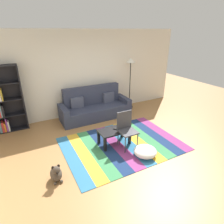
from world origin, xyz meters
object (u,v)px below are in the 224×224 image
at_px(couch, 95,107).
at_px(folding_chair, 126,127).
at_px(pouf, 145,151).
at_px(bookshelf, 1,103).
at_px(coffee_table, 114,133).
at_px(tv_remote, 116,129).
at_px(dog, 56,173).
at_px(standing_lamp, 131,67).

height_order(couch, folding_chair, couch).
distance_m(pouf, folding_chair, 0.72).
bearing_deg(bookshelf, coffee_table, -40.06).
bearing_deg(couch, pouf, -85.91).
distance_m(couch, bookshelf, 2.67).
xyz_separation_m(couch, coffee_table, (-0.21, -1.72, -0.02)).
relative_size(tv_remote, folding_chair, 0.17).
height_order(dog, folding_chair, folding_chair).
xyz_separation_m(bookshelf, standing_lamp, (4.07, -0.07, 0.63)).
bearing_deg(standing_lamp, tv_remote, -129.87).
distance_m(pouf, tv_remote, 0.89).
relative_size(couch, standing_lamp, 1.27).
relative_size(coffee_table, pouf, 1.46).
height_order(standing_lamp, folding_chair, standing_lamp).
xyz_separation_m(couch, tv_remote, (-0.15, -1.72, 0.07)).
xyz_separation_m(dog, folding_chair, (1.79, 0.39, 0.37)).
distance_m(standing_lamp, folding_chair, 2.78).
bearing_deg(couch, dog, -127.51).
xyz_separation_m(bookshelf, pouf, (2.78, -2.78, -0.75)).
xyz_separation_m(couch, folding_chair, (-0.00, -1.94, 0.20)).
bearing_deg(dog, couch, 52.49).
xyz_separation_m(bookshelf, folding_chair, (2.60, -2.22, -0.33)).
distance_m(pouf, dog, 1.97).
distance_m(standing_lamp, tv_remote, 2.75).
xyz_separation_m(coffee_table, standing_lamp, (1.68, 1.94, 1.17)).
bearing_deg(folding_chair, couch, 148.99).
height_order(pouf, standing_lamp, standing_lamp).
bearing_deg(pouf, coffee_table, 116.75).
xyz_separation_m(pouf, tv_remote, (-0.33, 0.77, 0.29)).
bearing_deg(folding_chair, dog, -108.55).
relative_size(bookshelf, pouf, 3.52).
distance_m(coffee_table, standing_lamp, 2.82).
distance_m(bookshelf, pouf, 4.00).
bearing_deg(dog, standing_lamp, 37.98).
distance_m(coffee_table, folding_chair, 0.37).
distance_m(bookshelf, folding_chair, 3.43).
bearing_deg(bookshelf, couch, -6.24).
distance_m(bookshelf, standing_lamp, 4.12).
bearing_deg(tv_remote, standing_lamp, 11.26).
relative_size(standing_lamp, tv_remote, 11.91).
height_order(couch, bookshelf, bookshelf).
bearing_deg(pouf, folding_chair, 107.88).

